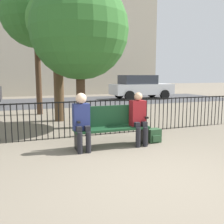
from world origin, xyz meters
TOP-DOWN VIEW (x-y plane):
  - ground_plane at (0.00, 0.00)m, footprint 80.00×80.00m
  - park_bench at (0.00, 1.91)m, footprint 1.70×0.45m
  - seated_person_0 at (-0.70, 1.78)m, footprint 0.34×0.39m
  - seated_person_1 at (0.63, 1.78)m, footprint 0.34×0.39m
  - backpack at (1.10, 1.87)m, footprint 0.30×0.28m
  - fence_railing at (-0.02, 3.02)m, footprint 9.01×0.03m
  - tree_0 at (-1.12, 7.39)m, footprint 2.78×2.78m
  - tree_1 at (-0.58, 5.57)m, footprint 2.05×2.05m
  - tree_2 at (-0.14, 4.17)m, footprint 2.91×2.91m
  - street_surface at (0.00, 12.00)m, footprint 24.00×6.00m
  - parked_car_0 at (5.92, 12.01)m, footprint 4.20×1.94m
  - building_facade at (0.00, 20.00)m, footprint 20.00×6.00m

SIDE VIEW (x-z plane):
  - ground_plane at x=0.00m, z-range 0.00..0.00m
  - street_surface at x=0.00m, z-range 0.00..0.01m
  - backpack at x=1.10m, z-range 0.00..0.32m
  - park_bench at x=0.00m, z-range 0.03..0.95m
  - fence_railing at x=-0.02m, z-range 0.08..1.03m
  - seated_person_1 at x=0.63m, z-range 0.07..1.29m
  - seated_person_0 at x=-0.70m, z-range 0.08..1.32m
  - parked_car_0 at x=5.92m, z-range 0.03..1.65m
  - tree_2 at x=-0.14m, z-range 0.72..5.11m
  - tree_1 at x=-0.58m, z-range 1.12..5.56m
  - tree_0 at x=-1.12m, z-range 1.32..6.79m
  - building_facade at x=0.00m, z-range 0.00..13.58m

